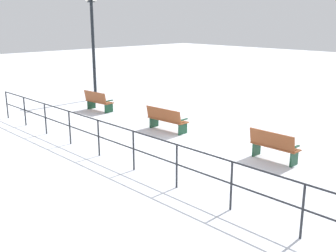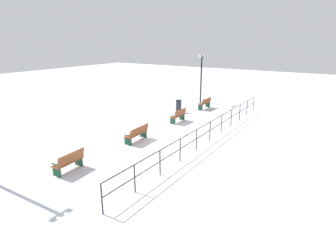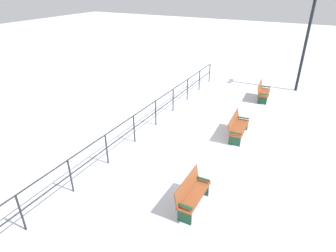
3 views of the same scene
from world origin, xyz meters
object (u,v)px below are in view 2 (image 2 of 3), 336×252
bench_third (137,133)px  bench_nearest (205,103)px  bench_fourth (69,162)px  trash_bin (179,106)px  bench_second (179,115)px  lamppost_near (201,70)px

bench_third → bench_nearest: bearing=-92.2°
bench_fourth → trash_bin: trash_bin is taller
bench_third → bench_fourth: 4.61m
bench_fourth → bench_second: bearing=-95.2°
bench_third → lamppost_near: (1.57, -11.25, 2.49)m
bench_nearest → bench_third: bench_nearest is taller
bench_nearest → bench_third: size_ratio=0.94×
bench_third → lamppost_near: lamppost_near is taller
bench_nearest → bench_second: bearing=92.3°
bench_third → trash_bin: 7.17m
lamppost_near → bench_fourth: bearing=95.3°
lamppost_near → trash_bin: (-0.16, 4.23, -2.45)m
bench_third → trash_bin: trash_bin is taller
bench_nearest → bench_fourth: 13.83m
bench_fourth → trash_bin: size_ratio=1.51×
bench_fourth → trash_bin: bearing=-88.0°
bench_second → trash_bin: bearing=-59.5°
bench_nearest → lamppost_near: bearing=-54.4°
bench_second → trash_bin: trash_bin is taller
bench_nearest → bench_third: bearing=91.3°
bench_fourth → trash_bin: 11.71m
bench_third → trash_bin: (1.41, -7.03, 0.04)m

